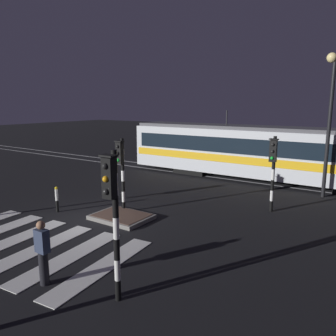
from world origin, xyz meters
TOP-DOWN VIEW (x-y plane):
  - ground_plane at (0.00, 0.00)m, footprint 120.00×120.00m
  - rail_near at (0.00, 10.01)m, footprint 80.00×0.12m
  - rail_far at (0.00, 11.45)m, footprint 80.00×0.12m
  - crosswalk_zebra at (0.00, -2.71)m, footprint 7.51×4.85m
  - traffic_island at (0.94, 0.95)m, footprint 2.26×1.69m
  - traffic_light_median_centre at (0.42, 1.58)m, footprint 0.36×0.42m
  - traffic_light_corner_far_right at (5.62, 5.19)m, footprint 0.36×0.42m
  - traffic_light_corner_near_right at (4.68, -3.45)m, footprint 0.36×0.42m
  - street_lamp_trackside_right at (7.07, 8.71)m, footprint 0.44×1.21m
  - tram at (3.63, 10.73)m, footprint 17.76×2.58m
  - pedestrian_waiting_at_kerb at (2.63, -3.89)m, footprint 0.36×0.24m
  - bollard_island_edge at (-1.94, 0.09)m, footprint 0.12×0.12m

SIDE VIEW (x-z plane):
  - ground_plane at x=0.00m, z-range 0.00..0.00m
  - crosswalk_zebra at x=0.00m, z-range 0.00..0.02m
  - rail_near at x=0.00m, z-range 0.00..0.03m
  - rail_far at x=0.00m, z-range 0.00..0.03m
  - traffic_island at x=0.94m, z-range 0.00..0.18m
  - bollard_island_edge at x=-1.94m, z-range 0.00..1.11m
  - pedestrian_waiting_at_kerb at x=2.63m, z-range 0.02..1.73m
  - tram at x=3.63m, z-range -0.32..3.83m
  - traffic_light_median_centre at x=0.42m, z-range 0.51..3.67m
  - traffic_light_corner_far_right at x=5.62m, z-range 0.52..3.76m
  - traffic_light_corner_near_right at x=4.68m, z-range 0.57..4.16m
  - street_lamp_trackside_right at x=7.07m, z-range 0.94..7.70m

